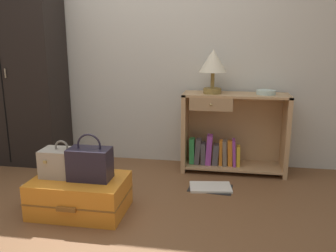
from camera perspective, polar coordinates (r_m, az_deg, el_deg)
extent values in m
plane|color=brown|center=(2.60, -10.89, -15.56)|extent=(9.00, 9.00, 0.00)
cube|color=beige|center=(3.72, -3.52, 14.23)|extent=(6.40, 0.10, 2.60)
cube|color=black|center=(3.98, -23.55, 8.15)|extent=(0.96, 0.45, 1.91)
cube|color=black|center=(3.79, -25.42, 7.75)|extent=(0.01, 0.01, 1.81)
cylinder|color=gray|center=(3.75, -24.86, 7.77)|extent=(0.01, 0.01, 0.09)
cube|color=tan|center=(3.50, 2.79, -0.83)|extent=(0.04, 0.34, 0.77)
cube|color=tan|center=(3.52, 18.47, -1.44)|extent=(0.04, 0.34, 0.77)
cube|color=tan|center=(3.41, 10.93, 4.96)|extent=(1.00, 0.34, 0.02)
cube|color=tan|center=(3.58, 10.42, -6.28)|extent=(0.92, 0.34, 0.02)
cube|color=tan|center=(3.64, 10.62, -0.50)|extent=(0.92, 0.01, 0.75)
cube|color=#A68259|center=(3.26, 6.97, 3.48)|extent=(0.40, 0.02, 0.12)
sphere|color=#9E844C|center=(3.25, 6.95, 3.43)|extent=(0.02, 0.02, 0.02)
cube|color=green|center=(3.52, 3.91, -4.01)|extent=(0.05, 0.09, 0.26)
cube|color=#4C474C|center=(3.52, 4.84, -4.09)|extent=(0.07, 0.10, 0.26)
cube|color=#4C474C|center=(3.52, 5.75, -4.42)|extent=(0.06, 0.11, 0.22)
cube|color=purple|center=(3.51, 6.67, -3.82)|extent=(0.07, 0.11, 0.30)
cube|color=#4C474C|center=(3.52, 7.71, -4.58)|extent=(0.07, 0.10, 0.21)
cube|color=orange|center=(3.51, 8.54, -4.27)|extent=(0.03, 0.08, 0.25)
cube|color=#726659|center=(3.51, 9.16, -4.32)|extent=(0.05, 0.12, 0.25)
cube|color=orange|center=(3.51, 10.00, -4.34)|extent=(0.05, 0.09, 0.25)
cube|color=purple|center=(3.51, 10.64, -4.25)|extent=(0.04, 0.12, 0.26)
cube|color=gold|center=(3.52, 11.29, -4.76)|extent=(0.04, 0.10, 0.20)
cylinder|color=olive|center=(3.39, 7.17, 5.68)|extent=(0.17, 0.17, 0.05)
cylinder|color=olive|center=(3.38, 7.22, 7.38)|extent=(0.04, 0.04, 0.15)
cone|color=beige|center=(3.36, 7.31, 10.44)|extent=(0.26, 0.26, 0.21)
cylinder|color=silver|center=(3.43, 15.58, 5.29)|extent=(0.18, 0.18, 0.04)
cube|color=orange|center=(2.77, -14.02, -10.76)|extent=(0.68, 0.45, 0.27)
cube|color=brown|center=(2.77, -14.02, -10.76)|extent=(0.69, 0.46, 0.01)
cube|color=brown|center=(2.58, -16.18, -12.84)|extent=(0.14, 0.02, 0.03)
cube|color=#A89E8E|center=(2.76, -16.67, -5.73)|extent=(0.31, 0.19, 0.21)
torus|color=slate|center=(2.72, -16.85, -3.30)|extent=(0.11, 0.02, 0.11)
cube|color=tan|center=(2.70, -19.30, -5.52)|extent=(0.02, 0.01, 0.02)
cube|color=tan|center=(2.63, -16.02, -5.83)|extent=(0.02, 0.01, 0.02)
cube|color=#231E2D|center=(2.65, -12.51, -6.01)|extent=(0.31, 0.18, 0.24)
torus|color=#231E2D|center=(2.60, -12.66, -3.16)|extent=(0.18, 0.01, 0.18)
cylinder|color=white|center=(3.00, -22.02, -10.62)|extent=(0.08, 0.08, 0.15)
cylinder|color=silver|center=(2.97, -22.17, -9.06)|extent=(0.05, 0.05, 0.02)
cube|color=white|center=(3.16, 6.88, -9.79)|extent=(0.39, 0.27, 0.02)
cube|color=black|center=(3.16, 6.88, -9.92)|extent=(0.39, 0.27, 0.01)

